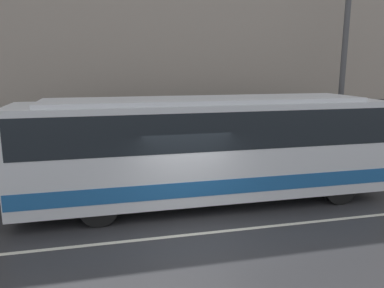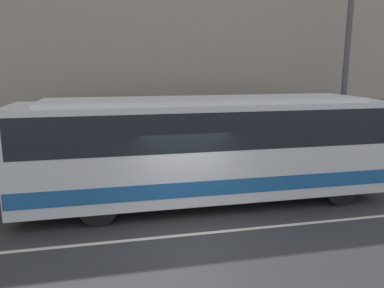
# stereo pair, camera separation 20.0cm
# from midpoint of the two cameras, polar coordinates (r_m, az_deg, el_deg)

# --- Properties ---
(ground_plane) EXTENTS (60.00, 60.00, 0.00)m
(ground_plane) POSITION_cam_midpoint_polar(r_m,az_deg,el_deg) (10.09, -0.04, -13.58)
(ground_plane) COLOR #2D2D30
(sidewalk) EXTENTS (60.00, 2.36, 0.15)m
(sidewalk) POSITION_cam_midpoint_polar(r_m,az_deg,el_deg) (14.83, -4.67, -4.91)
(sidewalk) COLOR #A09E99
(sidewalk) RESTS_ON ground_plane
(building_facade) EXTENTS (60.00, 0.35, 13.15)m
(building_facade) POSITION_cam_midpoint_polar(r_m,az_deg,el_deg) (15.65, -5.86, 19.21)
(building_facade) COLOR gray
(building_facade) RESTS_ON ground_plane
(lane_stripe) EXTENTS (54.00, 0.14, 0.01)m
(lane_stripe) POSITION_cam_midpoint_polar(r_m,az_deg,el_deg) (10.09, -0.04, -13.56)
(lane_stripe) COLOR beige
(lane_stripe) RESTS_ON ground_plane
(transit_bus) EXTENTS (11.47, 2.58, 3.37)m
(transit_bus) POSITION_cam_midpoint_polar(r_m,az_deg,el_deg) (11.76, 1.64, -0.12)
(transit_bus) COLOR silver
(transit_bus) RESTS_ON ground_plane
(utility_pole_near) EXTENTS (0.22, 0.22, 8.43)m
(utility_pole_near) POSITION_cam_midpoint_polar(r_m,az_deg,el_deg) (16.25, 21.73, 11.11)
(utility_pole_near) COLOR #4C4C4F
(utility_pole_near) RESTS_ON sidewalk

